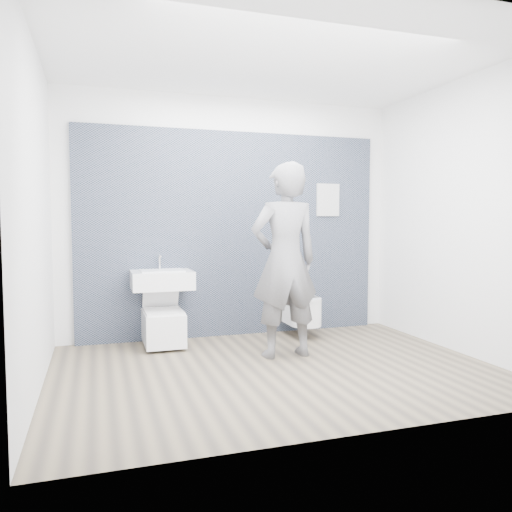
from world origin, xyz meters
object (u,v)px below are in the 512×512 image
object	(u,v)px
washbasin	(162,279)
toilet_square	(163,325)
toilet_rounded	(302,310)
visitor	(285,260)

from	to	relation	value
washbasin	toilet_square	bearing A→B (deg)	-90.00
toilet_rounded	visitor	distance (m)	1.13
toilet_rounded	visitor	bearing A→B (deg)	-124.28
toilet_rounded	visitor	size ratio (longest dim) A/B	0.31
washbasin	toilet_square	xyz separation A→B (m)	(-0.00, -0.05, -0.49)
washbasin	visitor	xyz separation A→B (m)	(1.11, -0.82, 0.24)
toilet_square	visitor	distance (m)	1.53
washbasin	toilet_rounded	distance (m)	1.68
washbasin	toilet_rounded	bearing A→B (deg)	-2.09
toilet_square	toilet_rounded	size ratio (longest dim) A/B	1.26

